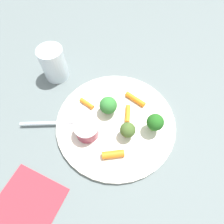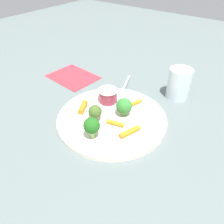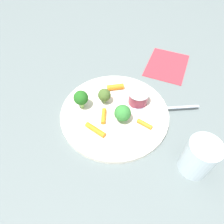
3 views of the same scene
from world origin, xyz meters
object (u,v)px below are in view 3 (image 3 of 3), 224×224
sauce_cup (138,97)px  broccoli_floret_0 (123,113)px  drinking_glass (199,157)px  broccoli_floret_1 (104,95)px  carrot_stick_0 (104,116)px  carrot_stick_2 (145,124)px  plate (115,113)px  napkin (167,65)px  broccoli_floret_2 (81,98)px  fork (166,108)px  carrot_stick_3 (95,130)px  carrot_stick_1 (115,87)px

sauce_cup → broccoli_floret_0: broccoli_floret_0 is taller
drinking_glass → broccoli_floret_1: bearing=-115.1°
carrot_stick_0 → carrot_stick_2: (-0.01, 0.11, -0.00)m
drinking_glass → plate: bearing=-113.2°
broccoli_floret_1 → napkin: size_ratio=0.28×
napkin → carrot_stick_2: bearing=-4.5°
sauce_cup → carrot_stick_0: (0.08, -0.07, -0.01)m
plate → drinking_glass: (0.09, 0.22, 0.04)m
broccoli_floret_2 → fork: (-0.06, 0.22, -0.03)m
broccoli_floret_1 → broccoli_floret_2: (0.04, -0.05, 0.01)m
carrot_stick_3 → drinking_glass: 0.24m
plate → drinking_glass: bearing=66.8°
plate → carrot_stick_3: (0.08, -0.03, 0.01)m
plate → broccoli_floret_2: broccoli_floret_2 is taller
carrot_stick_2 → plate: bearing=-103.1°
plate → broccoli_floret_1: broccoli_floret_1 is taller
carrot_stick_3 → drinking_glass: bearing=86.0°
carrot_stick_0 → napkin: 0.32m
broccoli_floret_1 → napkin: (-0.23, 0.15, -0.04)m
carrot_stick_0 → carrot_stick_3: 0.05m
carrot_stick_1 → carrot_stick_2: carrot_stick_1 is taller
sauce_cup → carrot_stick_3: bearing=-31.6°
napkin → plate: bearing=-22.8°
carrot_stick_1 → broccoli_floret_1: bearing=-13.4°
broccoli_floret_0 → broccoli_floret_1: (-0.05, -0.06, -0.00)m
carrot_stick_2 → sauce_cup: bearing=-154.8°
carrot_stick_2 → broccoli_floret_1: bearing=-110.3°
carrot_stick_2 → carrot_stick_3: 0.13m
fork → plate: bearing=-68.0°
sauce_cup → carrot_stick_0: size_ratio=1.22×
carrot_stick_2 → fork: 0.09m
broccoli_floret_1 → fork: 0.17m
sauce_cup → carrot_stick_2: (0.07, 0.03, -0.01)m
broccoli_floret_0 → carrot_stick_2: 0.06m
plate → broccoli_floret_2: bearing=-83.8°
broccoli_floret_1 → carrot_stick_1: (-0.06, 0.01, -0.02)m
plate → broccoli_floret_0: size_ratio=5.85×
broccoli_floret_0 → broccoli_floret_1: size_ratio=1.10×
broccoli_floret_0 → fork: bearing=125.2°
broccoli_floret_0 → broccoli_floret_2: (-0.01, -0.12, 0.01)m
carrot_stick_1 → fork: (0.03, 0.15, -0.01)m
plate → napkin: plate is taller
plate → broccoli_floret_0: broccoli_floret_0 is taller
carrot_stick_2 → drinking_glass: drinking_glass is taller
broccoli_floret_0 → drinking_glass: (0.07, 0.19, 0.01)m
broccoli_floret_1 → napkin: bearing=147.9°
napkin → sauce_cup: bearing=-15.5°
broccoli_floret_0 → broccoli_floret_1: 0.08m
plate → carrot_stick_0: size_ratio=6.34×
carrot_stick_3 → fork: bearing=129.0°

